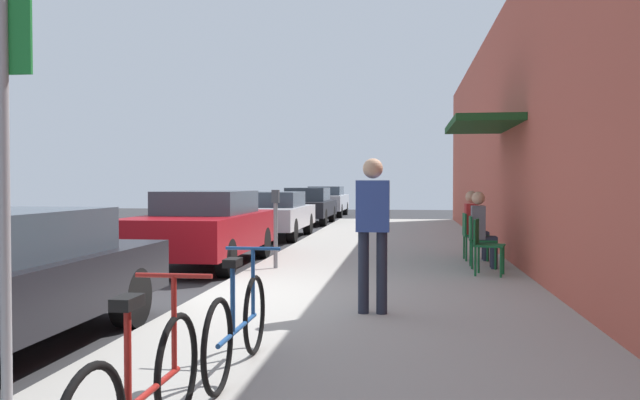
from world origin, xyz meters
The scene contains 17 objects.
ground_plane centered at (0.00, 0.00, 0.00)m, with size 60.00×60.00×0.00m, color #2D2D30.
sidewalk_slab centered at (2.25, 2.00, 0.06)m, with size 4.50×32.00×0.12m, color #9E9B93.
building_facade centered at (4.64, 2.01, 2.51)m, with size 1.40×32.00×5.02m.
parked_car_1 centered at (-1.10, 3.76, 0.74)m, with size 1.80×4.40×1.40m.
parked_car_2 centered at (-1.10, 9.96, 0.69)m, with size 1.80×4.40×1.31m.
parked_car_3 centered at (-1.10, 16.36, 0.72)m, with size 1.80×4.40×1.39m.
parked_car_4 centered at (-1.10, 22.14, 0.74)m, with size 1.80×4.40×1.41m.
parking_meter centered at (0.45, 2.74, 0.89)m, with size 0.12×0.10×1.32m.
street_sign centered at (0.40, -4.49, 1.64)m, with size 0.32×0.06×2.60m.
bicycle_0 centered at (1.28, -4.70, 0.48)m, with size 0.46×1.71×0.90m.
bicycle_1 centered at (1.37, -3.12, 0.48)m, with size 0.46×1.71×0.90m.
cafe_chair_0 centered at (3.84, 2.37, 0.62)m, with size 0.53×0.53×0.87m.
cafe_chair_1 centered at (3.83, 3.23, 0.62)m, with size 0.46×0.46×0.87m.
seated_patron_1 centered at (3.89, 3.22, 0.82)m, with size 0.43×0.37×1.29m.
cafe_chair_2 centered at (3.83, 4.33, 0.62)m, with size 0.45×0.45×0.87m.
seated_patron_2 centered at (3.89, 4.33, 0.82)m, with size 0.43×0.36×1.29m.
pedestrian_standing centered at (2.26, -0.81, 1.12)m, with size 0.36×0.22×1.70m.
Camera 1 is at (2.61, -7.77, 1.54)m, focal length 35.77 mm.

